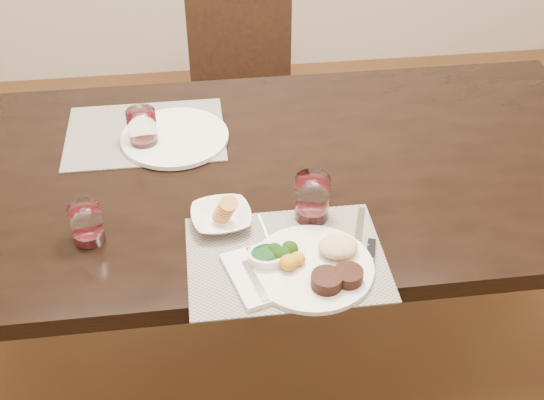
{
  "coord_description": "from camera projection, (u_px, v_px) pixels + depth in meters",
  "views": [
    {
      "loc": [
        -0.19,
        -1.52,
        1.85
      ],
      "look_at": [
        -0.03,
        -0.24,
        0.82
      ],
      "focal_mm": 45.0,
      "sensor_mm": 36.0,
      "label": 1
    }
  ],
  "objects": [
    {
      "name": "wine_glass_near",
      "position": [
        312.0,
        200.0,
        1.67
      ],
      "size": [
        0.09,
        0.09,
        0.12
      ],
      "rotation": [
        0.0,
        0.0,
        -0.04
      ],
      "color": "silver",
      "rests_on": "placemat_near"
    },
    {
      "name": "far_plate",
      "position": [
        175.0,
        137.0,
        1.97
      ],
      "size": [
        0.31,
        0.31,
        0.01
      ],
      "primitive_type": "cylinder",
      "color": "silver",
      "rests_on": "placemat_far"
    },
    {
      "name": "placemat_far",
      "position": [
        146.0,
        133.0,
        2.0
      ],
      "size": [
        0.46,
        0.34,
        0.0
      ],
      "primitive_type": "cube",
      "color": "gray",
      "rests_on": "dining_table"
    },
    {
      "name": "ground_plane",
      "position": [
        272.0,
        341.0,
        2.35
      ],
      "size": [
        4.5,
        4.5,
        0.0
      ],
      "primitive_type": "plane",
      "color": "#4E2A19",
      "rests_on": "ground"
    },
    {
      "name": "cracker_bowl",
      "position": [
        221.0,
        218.0,
        1.67
      ],
      "size": [
        0.16,
        0.16,
        0.07
      ],
      "rotation": [
        0.0,
        0.0,
        0.1
      ],
      "color": "silver",
      "rests_on": "placemat_near"
    },
    {
      "name": "wine_glass_far",
      "position": [
        143.0,
        130.0,
        1.92
      ],
      "size": [
        0.08,
        0.08,
        0.11
      ],
      "rotation": [
        0.0,
        0.0,
        0.09
      ],
      "color": "silver",
      "rests_on": "placemat_far"
    },
    {
      "name": "chair_far",
      "position": [
        243.0,
        80.0,
        2.76
      ],
      "size": [
        0.42,
        0.42,
        0.9
      ],
      "color": "black",
      "rests_on": "ground"
    },
    {
      "name": "napkin_fork",
      "position": [
        254.0,
        276.0,
        1.53
      ],
      "size": [
        0.15,
        0.2,
        0.02
      ],
      "rotation": [
        0.0,
        0.0,
        0.27
      ],
      "color": "silver",
      "rests_on": "placemat_near"
    },
    {
      "name": "wine_glass_side",
      "position": [
        87.0,
        225.0,
        1.61
      ],
      "size": [
        0.07,
        0.07,
        0.1
      ],
      "rotation": [
        0.0,
        0.0,
        -0.11
      ],
      "color": "silver",
      "rests_on": "dining_table"
    },
    {
      "name": "dinner_plate",
      "position": [
        318.0,
        265.0,
        1.55
      ],
      "size": [
        0.28,
        0.28,
        0.05
      ],
      "rotation": [
        0.0,
        0.0,
        -0.05
      ],
      "color": "silver",
      "rests_on": "placemat_near"
    },
    {
      "name": "sauce_ramekin",
      "position": [
        268.0,
        257.0,
        1.56
      ],
      "size": [
        0.09,
        0.14,
        0.07
      ],
      "rotation": [
        0.0,
        0.0,
        0.33
      ],
      "color": "silver",
      "rests_on": "placemat_near"
    },
    {
      "name": "steak_knife",
      "position": [
        368.0,
        246.0,
        1.61
      ],
      "size": [
        0.06,
        0.22,
        0.01
      ],
      "rotation": [
        0.0,
        0.0,
        -0.3
      ],
      "color": "silver",
      "rests_on": "placemat_near"
    },
    {
      "name": "dining_table",
      "position": [
        272.0,
        188.0,
        1.93
      ],
      "size": [
        2.0,
        1.0,
        0.75
      ],
      "color": "black",
      "rests_on": "ground"
    },
    {
      "name": "placemat_near",
      "position": [
        286.0,
        258.0,
        1.59
      ],
      "size": [
        0.46,
        0.34,
        0.0
      ],
      "primitive_type": "cube",
      "color": "gray",
      "rests_on": "dining_table"
    }
  ]
}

